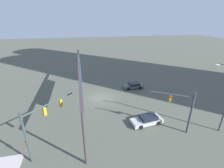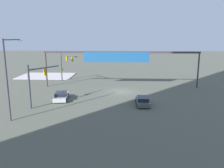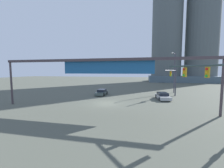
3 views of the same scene
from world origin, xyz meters
name	(u,v)px [view 3 (image 3 of 3)]	position (x,y,z in m)	size (l,w,h in m)	color
ground_plane	(107,103)	(0.00, 0.00, 0.00)	(211.02, 211.02, 0.00)	#505347
traffic_signal_near_corner	(174,78)	(11.50, 8.94, 3.81)	(2.95, 4.60, 5.90)	#3B3C47
traffic_signal_opposite_side	(216,82)	(11.60, -7.94, 4.14)	(4.50, 4.97, 6.04)	#314342
streetlamp_curved_arm	(174,70)	(12.56, 14.12, 5.34)	(1.38, 2.43, 9.30)	#3F3A49
overhead_sign_gantry	(102,66)	(0.26, -3.44, 5.78)	(28.77, 0.43, 6.74)	#3F353B
highrise_twin_tower	(185,17)	(23.70, 52.65, 29.95)	(30.76, 15.59, 60.70)	#4C5F6B
sedan_car_approaching	(163,96)	(9.11, 5.49, 0.58)	(2.42, 4.71, 1.21)	#B0B2B2
sedan_car_waiting_far	(102,92)	(-3.07, 7.63, 0.57)	(1.84, 4.20, 1.21)	#45534E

